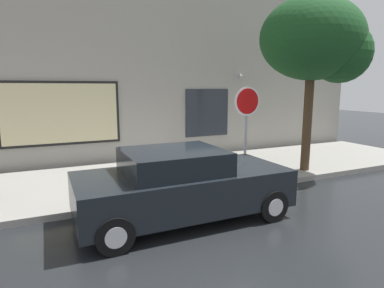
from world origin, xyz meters
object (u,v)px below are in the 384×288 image
fire_hydrant (149,175)px  street_tree (318,42)px  parked_car (182,185)px  stop_sign (247,115)px

fire_hydrant → street_tree: 6.13m
parked_car → street_tree: (4.91, 1.49, 3.22)m
stop_sign → parked_car: bearing=-151.2°
parked_car → stop_sign: stop_sign is taller
fire_hydrant → stop_sign: bearing=-7.7°
parked_car → fire_hydrant: bearing=96.0°
stop_sign → fire_hydrant: bearing=172.3°
fire_hydrant → street_tree: bearing=-2.2°
parked_car → street_tree: bearing=16.8°
fire_hydrant → street_tree: street_tree is taller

